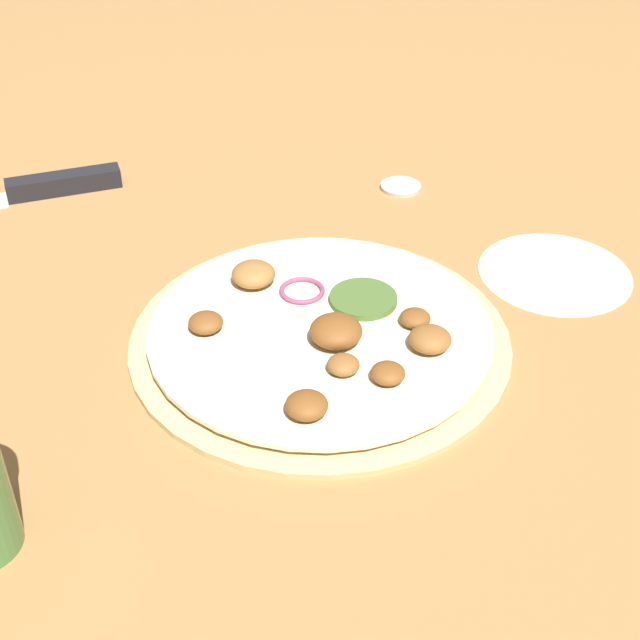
% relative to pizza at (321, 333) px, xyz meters
% --- Properties ---
extents(ground_plane, '(3.00, 3.00, 0.00)m').
position_rel_pizza_xyz_m(ground_plane, '(-0.00, 0.00, -0.01)').
color(ground_plane, '#9E703F').
extents(pizza, '(0.28, 0.28, 0.03)m').
position_rel_pizza_xyz_m(pizza, '(0.00, 0.00, 0.00)').
color(pizza, '#D6B77A').
rests_on(pizza, ground_plane).
extents(knife, '(0.32, 0.12, 0.02)m').
position_rel_pizza_xyz_m(knife, '(-0.28, 0.23, -0.00)').
color(knife, silver).
rests_on(knife, ground_plane).
extents(loose_cap, '(0.04, 0.04, 0.01)m').
position_rel_pizza_xyz_m(loose_cap, '(0.09, 0.24, -0.00)').
color(loose_cap, beige).
rests_on(loose_cap, ground_plane).
extents(flour_patch, '(0.12, 0.12, 0.00)m').
position_rel_pizza_xyz_m(flour_patch, '(0.20, 0.08, -0.01)').
color(flour_patch, white).
rests_on(flour_patch, ground_plane).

